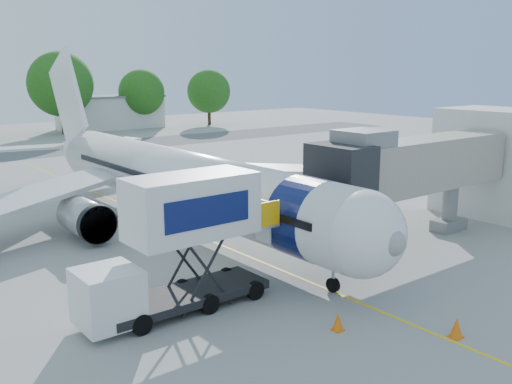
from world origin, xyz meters
TOP-DOWN VIEW (x-y plane):
  - ground at (0.00, 0.00)m, footprint 160.00×160.00m
  - guidance_line at (0.00, 0.00)m, footprint 0.15×70.00m
  - taxiway_strip at (0.00, 42.00)m, footprint 120.00×10.00m
  - aircraft at (0.00, 4.12)m, footprint 34.17×37.73m
  - jet_bridge at (7.99, -7.00)m, footprint 13.90×3.20m
  - terminal_stub at (18.50, -7.00)m, footprint 5.00×8.00m
  - catering_hiloader at (-6.27, -7.00)m, footprint 8.50×2.44m
  - ground_tug at (-3.26, -15.68)m, footprint 3.42×2.13m
  - safety_cone_a at (-2.59, -12.27)m, footprint 0.44×0.44m
  - safety_cone_b at (0.38, -15.33)m, footprint 0.49×0.49m
  - outbuilding_right at (22.00, 62.00)m, footprint 16.40×7.40m
  - tree_e at (12.86, 58.51)m, footprint 9.48×9.48m
  - tree_f at (26.40, 59.56)m, footprint 7.45×7.45m
  - tree_g at (37.94, 57.14)m, footprint 7.41×7.41m

SIDE VIEW (x-z plane):
  - ground at x=0.00m, z-range 0.00..0.00m
  - taxiway_strip at x=0.00m, z-range 0.00..0.01m
  - guidance_line at x=0.00m, z-range 0.00..0.01m
  - safety_cone_a at x=-2.59m, z-range -0.01..0.68m
  - safety_cone_b at x=0.38m, z-range -0.02..0.76m
  - ground_tug at x=-3.26m, z-range 0.03..1.31m
  - outbuilding_right at x=22.00m, z-range 0.01..5.31m
  - catering_hiloader at x=-6.27m, z-range 0.01..5.51m
  - aircraft at x=0.00m, z-range -2.73..8.62m
  - terminal_stub at x=18.50m, z-range 0.00..7.00m
  - jet_bridge at x=7.99m, z-range 1.04..7.64m
  - tree_g at x=37.94m, z-range 1.01..10.45m
  - tree_f at x=26.40m, z-range 1.01..10.51m
  - tree_e at x=12.86m, z-range 1.29..13.38m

